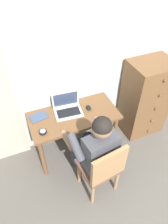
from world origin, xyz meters
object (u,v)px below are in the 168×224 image
object	(u,v)px
dresser	(145,98)
person_seated	(94,146)
desk_clock	(43,132)
notebook_pad	(38,117)
chair	(102,168)
laptop	(67,108)
computer_mouse	(89,108)
desk	(74,122)

from	to	relation	value
dresser	person_seated	xyz separation A→B (m)	(-1.08, -0.55, 0.09)
person_seated	desk_clock	distance (m)	0.60
notebook_pad	chair	bearing A→B (deg)	-71.05
laptop	computer_mouse	world-z (taller)	laptop
chair	person_seated	world-z (taller)	person_seated
laptop	computer_mouse	distance (m)	0.27
laptop	notebook_pad	bearing A→B (deg)	175.88
laptop	notebook_pad	size ratio (longest dim) A/B	1.72
dresser	notebook_pad	bearing A→B (deg)	177.05
dresser	person_seated	distance (m)	1.21
chair	desk_clock	xyz separation A→B (m)	(-0.50, 0.55, 0.24)
dresser	notebook_pad	xyz separation A→B (m)	(-1.54, 0.08, 0.14)
person_seated	computer_mouse	world-z (taller)	person_seated
person_seated	dresser	bearing A→B (deg)	27.26
notebook_pad	desk	bearing A→B (deg)	-28.96
person_seated	computer_mouse	xyz separation A→B (m)	(0.17, 0.54, 0.06)
chair	notebook_pad	xyz separation A→B (m)	(-0.49, 0.81, 0.23)
desk	person_seated	bearing A→B (deg)	-84.14
desk	laptop	distance (m)	0.20
desk	dresser	bearing A→B (deg)	2.43
desk_clock	dresser	bearing A→B (deg)	6.89
notebook_pad	laptop	bearing A→B (deg)	-15.93
dresser	desk_clock	distance (m)	1.57
dresser	computer_mouse	bearing A→B (deg)	-179.16
person_seated	computer_mouse	size ratio (longest dim) A/B	11.96
desk	chair	size ratio (longest dim) A/B	1.27
computer_mouse	desk_clock	bearing A→B (deg)	-153.07
desk	dresser	world-z (taller)	dresser
computer_mouse	desk_clock	xyz separation A→B (m)	(-0.64, -0.17, -0.00)
dresser	desk_clock	bearing A→B (deg)	-173.11
chair	person_seated	xyz separation A→B (m)	(-0.02, 0.18, 0.18)
computer_mouse	notebook_pad	xyz separation A→B (m)	(-0.63, 0.09, -0.01)
desk	chair	world-z (taller)	chair
chair	person_seated	bearing A→B (deg)	96.64
person_seated	desk_clock	xyz separation A→B (m)	(-0.48, 0.37, 0.06)
laptop	notebook_pad	world-z (taller)	laptop
desk_clock	laptop	bearing A→B (deg)	32.18
desk_clock	notebook_pad	world-z (taller)	desk_clock
desk	chair	xyz separation A→B (m)	(0.07, -0.69, -0.10)
dresser	chair	distance (m)	1.29
desk	dresser	size ratio (longest dim) A/B	0.95
laptop	desk_clock	world-z (taller)	laptop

